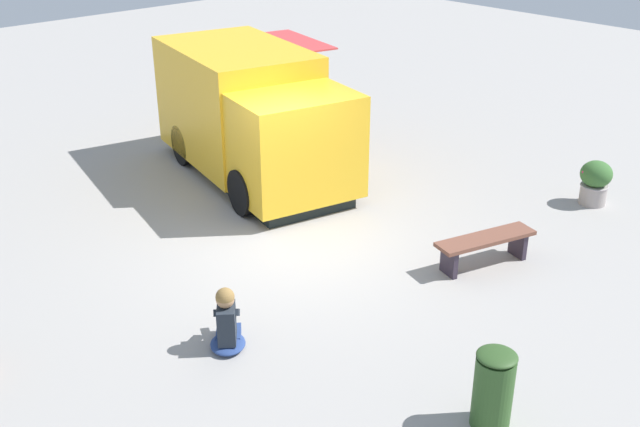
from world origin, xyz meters
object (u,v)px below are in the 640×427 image
Objects in this scene: planter_flowering_near at (595,181)px; plaza_bench at (485,244)px; trash_bin at (493,389)px; person_customer at (227,323)px; food_truck at (252,117)px.

planter_flowering_near is 0.49× the size of plaza_bench.
trash_bin is at bearing 127.31° from plaza_bench.
trash_bin is (-2.18, 2.87, 0.11)m from plaza_bench.
person_customer is at bearing 83.41° from planter_flowering_near.
person_customer is at bearing 21.45° from trash_bin.
food_truck is at bearing -41.41° from person_customer.
food_truck is 5.28m from plaza_bench.
person_customer is 4.18m from plaza_bench.
person_customer is 7.39m from planter_flowering_near.
food_truck reaches higher than person_customer.
person_customer is at bearing 138.59° from food_truck.
planter_flowering_near is 3.26m from plaza_bench.
trash_bin is at bearing -158.55° from person_customer.
food_truck reaches higher than planter_flowering_near.
food_truck is 7.87m from trash_bin.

